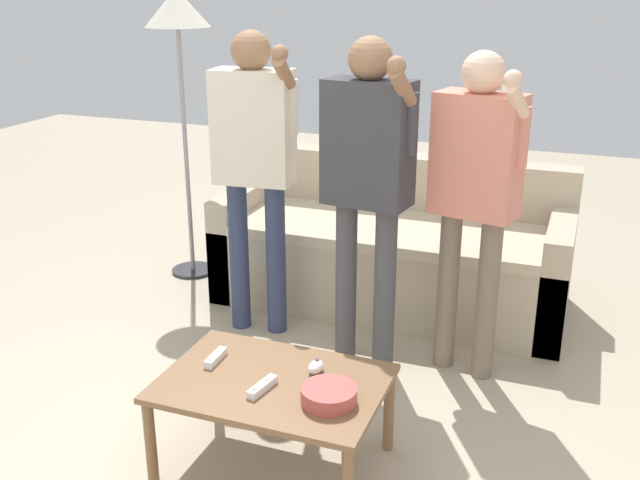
% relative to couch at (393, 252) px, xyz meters
% --- Properties ---
extents(ground_plane, '(12.00, 12.00, 0.00)m').
position_rel_couch_xyz_m(ground_plane, '(-0.11, -1.55, -0.30)').
color(ground_plane, tan).
extents(couch, '(2.02, 0.85, 0.83)m').
position_rel_couch_xyz_m(couch, '(0.00, 0.00, 0.00)').
color(couch, '#B7A88E').
rests_on(couch, ground).
extents(coffee_table, '(0.86, 0.60, 0.39)m').
position_rel_couch_xyz_m(coffee_table, '(-0.01, -1.74, 0.04)').
color(coffee_table, brown).
rests_on(coffee_table, ground).
extents(snack_bowl, '(0.21, 0.21, 0.06)m').
position_rel_couch_xyz_m(snack_bowl, '(0.24, -1.80, 0.11)').
color(snack_bowl, '#B24C47').
rests_on(snack_bowl, coffee_table).
extents(game_remote_nunchuk, '(0.06, 0.09, 0.05)m').
position_rel_couch_xyz_m(game_remote_nunchuk, '(0.12, -1.62, 0.11)').
color(game_remote_nunchuk, white).
rests_on(game_remote_nunchuk, coffee_table).
extents(floor_lamp, '(0.39, 0.39, 1.79)m').
position_rel_couch_xyz_m(floor_lamp, '(-1.36, -0.05, 1.28)').
color(floor_lamp, '#2D2D33').
rests_on(floor_lamp, ground).
extents(player_left, '(0.49, 0.32, 1.61)m').
position_rel_couch_xyz_m(player_left, '(-0.59, -0.65, 0.71)').
color(player_left, '#2D3856').
rests_on(player_left, ground).
extents(player_center, '(0.47, 0.38, 1.62)m').
position_rel_couch_xyz_m(player_center, '(0.07, -0.81, 0.71)').
color(player_center, '#47474C').
rests_on(player_center, ground).
extents(player_right, '(0.45, 0.40, 1.56)m').
position_rel_couch_xyz_m(player_right, '(0.56, -0.71, 0.68)').
color(player_right, '#756656').
rests_on(player_right, ground).
extents(game_remote_wand_near, '(0.04, 0.15, 0.03)m').
position_rel_couch_xyz_m(game_remote_wand_near, '(-0.29, -1.68, 0.10)').
color(game_remote_wand_near, white).
rests_on(game_remote_wand_near, coffee_table).
extents(game_remote_wand_far, '(0.06, 0.16, 0.03)m').
position_rel_couch_xyz_m(game_remote_wand_far, '(-0.02, -1.82, 0.10)').
color(game_remote_wand_far, white).
rests_on(game_remote_wand_far, coffee_table).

